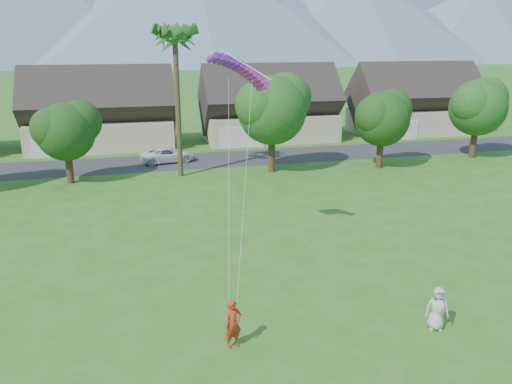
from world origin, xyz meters
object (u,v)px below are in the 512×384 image
object	(u,v)px
watcher	(437,308)
parked_car	(168,155)
parafoil_kite	(241,68)
kite_flyer	(233,324)

from	to	relation	value
watcher	parked_car	bearing A→B (deg)	126.82
parked_car	parafoil_kite	bearing A→B (deg)	175.45
watcher	parafoil_kite	bearing A→B (deg)	145.01
parked_car	parafoil_kite	size ratio (longest dim) A/B	1.57
watcher	parked_car	distance (m)	33.12
parafoil_kite	kite_flyer	bearing A→B (deg)	-109.70
kite_flyer	watcher	size ratio (longest dim) A/B	1.06
watcher	parked_car	size ratio (longest dim) A/B	0.36
watcher	parked_car	world-z (taller)	watcher
kite_flyer	watcher	xyz separation A→B (m)	(8.15, -0.79, -0.05)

